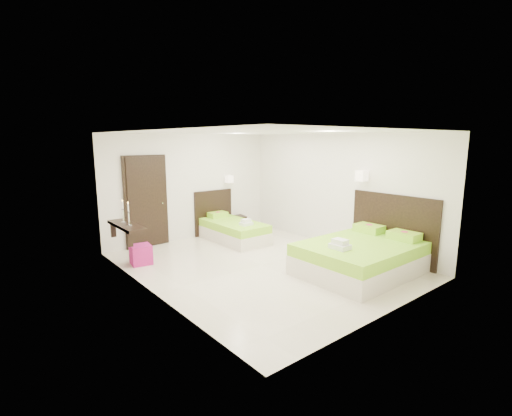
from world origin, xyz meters
TOP-DOWN VIEW (x-y plane):
  - floor at (0.00, 0.00)m, footprint 5.50×5.50m
  - bed_single at (0.63, 1.90)m, footprint 1.12×1.86m
  - bed_double at (1.23, -1.49)m, footprint 2.21×1.88m
  - nightstand at (1.28, 2.61)m, footprint 0.54×0.50m
  - ottoman at (-1.83, 1.58)m, footprint 0.44×0.44m
  - door at (-1.20, 2.70)m, footprint 1.02×0.15m
  - console_shelf at (-2.08, 1.60)m, footprint 0.35×1.20m

SIDE VIEW (x-z plane):
  - floor at x=0.00m, z-range 0.00..0.00m
  - ottoman at x=-1.83m, z-range 0.00..0.39m
  - nightstand at x=1.28m, z-range 0.00..0.41m
  - bed_single at x=0.63m, z-range -0.49..1.05m
  - bed_double at x=1.23m, z-range -0.59..1.24m
  - console_shelf at x=-2.08m, z-range 0.42..1.21m
  - door at x=-1.20m, z-range -0.02..2.12m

